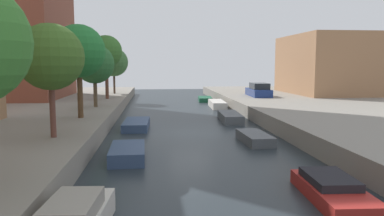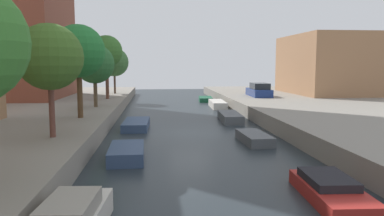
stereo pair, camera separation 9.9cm
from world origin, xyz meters
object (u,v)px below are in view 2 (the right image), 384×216
object	(u,v)px
street_tree_2	(78,52)
moored_boat_right_2	(254,138)
street_tree_3	(95,64)
street_tree_5	(114,62)
moored_boat_left_2	(127,153)
low_block_right	(336,64)
street_tree_1	(50,57)
moored_boat_right_5	(206,99)
moored_boat_right_4	(218,104)
moored_boat_right_3	(230,117)
moored_boat_left_3	(136,124)
street_tree_4	(106,52)
parked_car	(259,91)
moored_boat_right_1	(331,190)

from	to	relation	value
street_tree_2	moored_boat_right_2	xyz separation A→B (m)	(9.77, -3.52, -4.69)
street_tree_3	street_tree_5	distance (m)	13.45
moored_boat_left_2	street_tree_2	bearing A→B (deg)	116.58
low_block_right	moored_boat_right_2	xyz separation A→B (m)	(-14.82, -20.62, -3.96)
street_tree_1	moored_boat_right_5	bearing A→B (deg)	68.26
moored_boat_left_2	moored_boat_right_4	bearing A→B (deg)	69.28
street_tree_2	moored_boat_right_3	bearing A→B (deg)	22.79
moored_boat_left_3	moored_boat_right_4	distance (m)	13.40
street_tree_3	moored_boat_left_3	xyz separation A→B (m)	(3.22, -4.05, -3.97)
moored_boat_right_5	low_block_right	bearing A→B (deg)	-9.97
street_tree_3	moored_boat_right_5	bearing A→B (deg)	53.44
street_tree_5	street_tree_1	bearing A→B (deg)	-90.00
street_tree_4	street_tree_5	bearing A→B (deg)	90.00
street_tree_2	moored_boat_right_2	distance (m)	11.39
parked_car	moored_boat_right_3	distance (m)	11.18
moored_boat_left_3	moored_boat_right_3	bearing A→B (deg)	19.98
street_tree_1	moored_boat_right_3	bearing A→B (deg)	45.85
moored_boat_left_2	moored_boat_right_2	world-z (taller)	moored_boat_left_2
moored_boat_right_5	street_tree_2	bearing A→B (deg)	-117.60
street_tree_2	moored_boat_right_4	distance (m)	17.34
street_tree_1	street_tree_5	size ratio (longest dim) A/B	0.98
moored_boat_left_2	street_tree_1	bearing A→B (deg)	174.48
moored_boat_right_1	moored_boat_right_5	distance (m)	31.67
moored_boat_left_3	moored_boat_right_4	world-z (taller)	moored_boat_right_4
parked_car	moored_boat_left_2	size ratio (longest dim) A/B	1.50
street_tree_1	street_tree_5	distance (m)	25.34
moored_boat_right_1	moored_boat_left_3	bearing A→B (deg)	115.78
street_tree_1	moored_boat_right_1	world-z (taller)	street_tree_1
street_tree_3	parked_car	bearing A→B (deg)	29.10
parked_car	street_tree_4	bearing A→B (deg)	-174.88
low_block_right	moored_boat_right_3	distance (m)	19.85
street_tree_5	moored_boat_right_4	size ratio (longest dim) A/B	1.10
moored_boat_right_4	moored_boat_left_2	bearing A→B (deg)	-110.72
street_tree_3	street_tree_4	size ratio (longest dim) A/B	0.80
moored_boat_right_1	moored_boat_right_5	bearing A→B (deg)	89.31
street_tree_3	moored_boat_left_2	world-z (taller)	street_tree_3
low_block_right	street_tree_1	world-z (taller)	low_block_right
street_tree_1	moored_boat_right_4	size ratio (longest dim) A/B	1.08
street_tree_4	moored_boat_right_1	bearing A→B (deg)	-68.31
moored_boat_right_3	moored_boat_right_2	bearing A→B (deg)	-91.83
street_tree_2	moored_boat_left_3	world-z (taller)	street_tree_2
low_block_right	moored_boat_left_2	xyz separation A→B (m)	(-21.38, -23.52, -3.93)
moored_boat_right_1	street_tree_4	bearing A→B (deg)	111.69
street_tree_3	moored_boat_left_3	world-z (taller)	street_tree_3
street_tree_5	moored_boat_right_2	size ratio (longest dim) A/B	1.57
low_block_right	moored_boat_right_5	size ratio (longest dim) A/B	3.25
street_tree_1	moored_boat_right_2	world-z (taller)	street_tree_1
moored_boat_left_2	moored_boat_right_5	bearing A→B (deg)	74.85
parked_car	moored_boat_right_2	distance (m)	18.46
moored_boat_right_3	moored_boat_right_5	world-z (taller)	moored_boat_right_3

